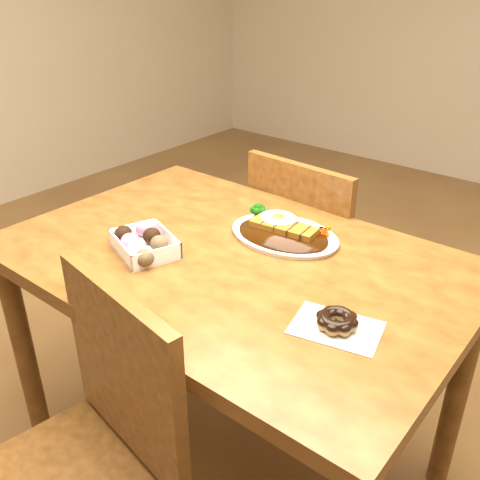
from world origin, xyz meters
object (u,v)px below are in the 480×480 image
Objects in this scene: pon_de_ring at (337,321)px; donut_box at (143,243)px; chair_near at (81,470)px; table at (231,287)px; chair_far at (315,260)px; katsu_curry_plate at (283,232)px.

donut_box is at bearing -177.39° from pon_de_ring.
chair_near is 0.55m from donut_box.
donut_box is at bearing -145.50° from table.
chair_far is 4.26× the size of pon_de_ring.
table is 3.80× the size of katsu_curry_plate.
donut_box is at bearing 128.23° from chair_near.
donut_box is (-0.13, -0.66, 0.30)m from chair_far.
table is 0.26m from donut_box.
katsu_curry_plate is at bearing 74.45° from table.
chair_near is 2.76× the size of katsu_curry_plate.
katsu_curry_plate is (0.05, 0.17, 0.11)m from table.
chair_near is at bearing -60.92° from donut_box.
katsu_curry_plate is 0.38m from donut_box.
chair_near is at bearing -90.71° from katsu_curry_plate.
chair_near reaches higher than katsu_curry_plate.
chair_near reaches higher than pon_de_ring.
table is at bearing 99.58° from chair_far.
chair_far is at bearing 96.09° from table.
table is at bearing -105.55° from katsu_curry_plate.
katsu_curry_plate reaches higher than pon_de_ring.
chair_near reaches higher than table.
table is 1.38× the size of chair_far.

